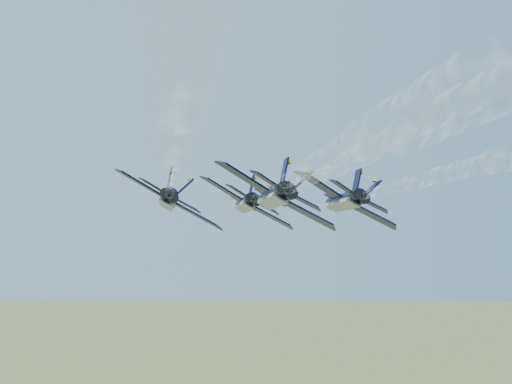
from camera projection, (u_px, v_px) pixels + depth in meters
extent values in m
cylinder|color=black|center=(247.00, 203.00, 106.93)|extent=(3.33, 14.71, 2.55)
cone|color=black|center=(241.00, 204.00, 115.60)|extent=(2.70, 3.00, 2.55)
ellipsoid|color=black|center=(246.00, 200.00, 110.70)|extent=(1.52, 2.71, 1.32)
cube|color=gray|center=(244.00, 207.00, 106.86)|extent=(2.38, 13.17, 1.25)
cube|color=black|center=(223.00, 189.00, 105.77)|extent=(6.37, 4.86, 3.32)
cube|color=#DAC50B|center=(223.00, 189.00, 107.64)|extent=(5.42, 1.79, 3.27)
cube|color=black|center=(271.00, 217.00, 106.31)|extent=(6.54, 5.32, 3.32)
cube|color=#DAC50B|center=(270.00, 216.00, 108.18)|extent=(5.28, 2.34, 3.27)
cube|color=black|center=(236.00, 192.00, 99.84)|extent=(3.00, 2.50, 1.55)
cube|color=black|center=(268.00, 210.00, 100.17)|extent=(3.07, 2.68, 1.55)
cube|color=black|center=(251.00, 187.00, 100.84)|extent=(0.88, 2.46, 2.84)
cube|color=black|center=(264.00, 194.00, 100.98)|extent=(2.36, 2.54, 2.06)
cylinder|color=black|center=(249.00, 200.00, 99.19)|extent=(1.72, 1.41, 1.65)
cylinder|color=black|center=(256.00, 203.00, 99.27)|extent=(1.72, 1.41, 1.65)
cylinder|color=black|center=(169.00, 199.00, 93.49)|extent=(3.33, 14.71, 2.55)
cone|color=black|center=(169.00, 201.00, 102.16)|extent=(2.70, 3.00, 2.55)
ellipsoid|color=black|center=(172.00, 196.00, 97.26)|extent=(1.52, 2.71, 1.32)
cube|color=gray|center=(166.00, 204.00, 93.42)|extent=(2.38, 13.17, 1.25)
cube|color=black|center=(141.00, 184.00, 92.33)|extent=(6.37, 4.86, 3.32)
cube|color=#DAC50B|center=(142.00, 184.00, 94.20)|extent=(5.42, 1.79, 3.27)
cube|color=black|center=(196.00, 215.00, 92.87)|extent=(6.54, 5.32, 3.32)
cube|color=#DAC50B|center=(196.00, 215.00, 94.74)|extent=(5.28, 2.34, 3.27)
cube|color=black|center=(151.00, 187.00, 86.40)|extent=(3.00, 2.50, 1.55)
cube|color=black|center=(187.00, 207.00, 86.73)|extent=(3.07, 2.68, 1.55)
cube|color=black|center=(169.00, 181.00, 87.40)|extent=(0.88, 2.46, 2.84)
cube|color=black|center=(183.00, 189.00, 87.54)|extent=(2.36, 2.54, 2.06)
cylinder|color=black|center=(165.00, 195.00, 85.75)|extent=(1.72, 1.41, 1.65)
cylinder|color=black|center=(173.00, 200.00, 85.82)|extent=(1.72, 1.41, 1.65)
cylinder|color=black|center=(345.00, 200.00, 96.69)|extent=(3.33, 14.71, 2.55)
cone|color=black|center=(331.00, 202.00, 105.36)|extent=(2.70, 3.00, 2.55)
ellipsoid|color=black|center=(341.00, 197.00, 100.46)|extent=(1.52, 2.71, 1.32)
cube|color=gray|center=(342.00, 205.00, 96.62)|extent=(2.38, 13.17, 1.25)
cube|color=black|center=(320.00, 185.00, 95.53)|extent=(6.37, 4.86, 3.32)
cube|color=#DAC50B|center=(318.00, 185.00, 97.40)|extent=(5.42, 1.79, 3.27)
cube|color=black|center=(372.00, 216.00, 96.07)|extent=(6.54, 5.32, 3.32)
cube|color=#DAC50B|center=(369.00, 215.00, 97.94)|extent=(5.28, 2.34, 3.27)
cube|color=black|center=(341.00, 188.00, 89.60)|extent=(3.00, 2.50, 1.55)
cube|color=black|center=(376.00, 208.00, 89.93)|extent=(3.07, 2.68, 1.55)
cube|color=black|center=(356.00, 183.00, 90.60)|extent=(0.88, 2.46, 2.84)
cube|color=black|center=(370.00, 191.00, 90.74)|extent=(2.36, 2.54, 2.06)
cylinder|color=black|center=(356.00, 196.00, 88.95)|extent=(1.72, 1.41, 1.65)
cylinder|color=black|center=(363.00, 201.00, 89.03)|extent=(1.72, 1.41, 1.65)
cylinder|color=black|center=(276.00, 195.00, 82.06)|extent=(3.33, 14.71, 2.55)
cone|color=black|center=(266.00, 198.00, 90.73)|extent=(2.70, 3.00, 2.55)
ellipsoid|color=black|center=(274.00, 192.00, 85.83)|extent=(1.52, 2.71, 1.32)
cube|color=gray|center=(272.00, 201.00, 81.99)|extent=(2.38, 13.17, 1.25)
cube|color=black|center=(245.00, 178.00, 80.90)|extent=(6.37, 4.86, 3.32)
cube|color=#DAC50B|center=(244.00, 178.00, 82.77)|extent=(5.42, 1.79, 3.27)
cube|color=black|center=(307.00, 214.00, 81.45)|extent=(6.54, 5.32, 3.32)
cube|color=#DAC50B|center=(305.00, 213.00, 83.32)|extent=(5.28, 2.34, 3.27)
cube|color=black|center=(264.00, 181.00, 74.97)|extent=(3.00, 2.50, 1.55)
cube|color=black|center=(306.00, 205.00, 75.31)|extent=(3.07, 2.68, 1.55)
cube|color=black|center=(284.00, 174.00, 75.98)|extent=(0.88, 2.46, 2.84)
cube|color=black|center=(300.00, 184.00, 76.11)|extent=(2.36, 2.54, 2.06)
cylinder|color=black|center=(281.00, 191.00, 74.33)|extent=(1.72, 1.41, 1.65)
cylinder|color=black|center=(290.00, 196.00, 74.40)|extent=(1.72, 1.41, 1.65)
cylinder|color=white|center=(261.00, 198.00, 90.06)|extent=(2.39, 19.30, 1.35)
cylinder|color=white|center=(284.00, 191.00, 72.02)|extent=(2.90, 19.32, 1.86)
cylinder|color=white|center=(322.00, 180.00, 53.99)|extent=(3.50, 19.36, 2.46)
cylinder|color=white|center=(397.00, 156.00, 35.95)|extent=(4.18, 19.39, 3.15)
cylinder|color=white|center=(169.00, 193.00, 76.62)|extent=(2.39, 19.30, 1.35)
cylinder|color=white|center=(169.00, 183.00, 58.58)|extent=(2.90, 19.32, 1.86)
cylinder|color=white|center=(168.00, 164.00, 40.55)|extent=(3.50, 19.36, 2.46)
cylinder|color=white|center=(165.00, 114.00, 22.51)|extent=(4.18, 19.39, 3.15)
cylinder|color=white|center=(382.00, 195.00, 79.82)|extent=(2.39, 19.30, 1.35)
cylinder|color=white|center=(444.00, 185.00, 61.79)|extent=(2.90, 19.32, 1.86)
cylinder|color=white|center=(303.00, 188.00, 65.20)|extent=(2.39, 19.30, 1.35)
cylinder|color=white|center=(353.00, 173.00, 47.16)|extent=(2.90, 19.32, 1.86)
cylinder|color=white|center=(466.00, 140.00, 29.12)|extent=(3.50, 19.36, 2.46)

